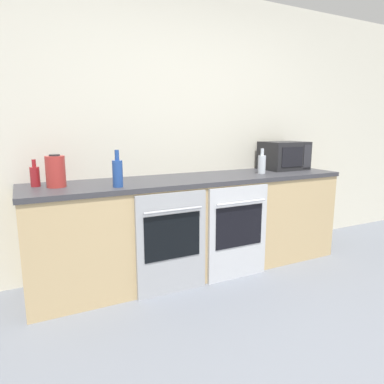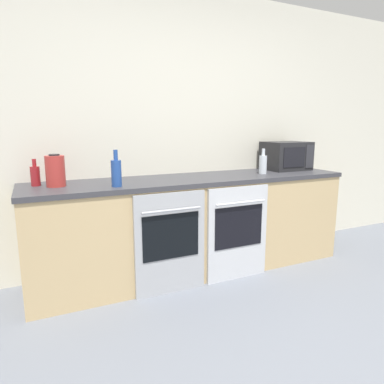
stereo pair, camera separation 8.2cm
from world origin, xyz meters
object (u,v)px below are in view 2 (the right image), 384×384
(microwave, at_px, (286,156))
(bottle_red, at_px, (35,175))
(oven_right, at_px, (238,233))
(bottle_blue, at_px, (116,172))
(oven_left, at_px, (171,243))
(kettle, at_px, (55,171))
(bottle_clear, at_px, (263,164))

(microwave, relative_size, bottle_red, 2.17)
(oven_right, bearing_deg, bottle_blue, 171.47)
(oven_left, xyz_separation_m, oven_right, (0.63, 0.00, 0.00))
(oven_left, xyz_separation_m, bottle_blue, (-0.38, 0.15, 0.57))
(bottle_blue, height_order, kettle, bottle_blue)
(oven_right, bearing_deg, microwave, 26.83)
(oven_right, xyz_separation_m, microwave, (0.87, 0.44, 0.61))
(bottle_blue, bearing_deg, oven_right, -8.53)
(oven_right, bearing_deg, kettle, 165.87)
(bottle_blue, distance_m, kettle, 0.47)
(oven_left, distance_m, bottle_red, 1.17)
(oven_right, xyz_separation_m, kettle, (-1.43, 0.36, 0.58))
(oven_right, relative_size, bottle_blue, 2.96)
(bottle_blue, bearing_deg, bottle_clear, 5.08)
(bottle_red, relative_size, bottle_clear, 0.86)
(oven_right, bearing_deg, bottle_clear, 31.85)
(oven_right, relative_size, bottle_clear, 3.42)
(bottle_red, relative_size, kettle, 0.84)
(bottle_red, height_order, bottle_clear, bottle_clear)
(kettle, bearing_deg, microwave, 1.97)
(bottle_red, distance_m, bottle_clear, 2.03)
(oven_right, distance_m, microwave, 1.15)
(bottle_blue, relative_size, bottle_clear, 1.15)
(oven_right, height_order, bottle_red, bottle_red)
(oven_right, height_order, microwave, microwave)
(bottle_clear, bearing_deg, kettle, 177.62)
(bottle_red, xyz_separation_m, kettle, (0.14, -0.09, 0.04))
(oven_right, xyz_separation_m, bottle_clear, (0.45, 0.28, 0.56))
(microwave, xyz_separation_m, bottle_clear, (-0.41, -0.16, -0.05))
(bottle_blue, distance_m, bottle_clear, 1.47)
(oven_left, xyz_separation_m, bottle_clear, (1.08, 0.28, 0.56))
(microwave, bearing_deg, bottle_red, 179.67)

